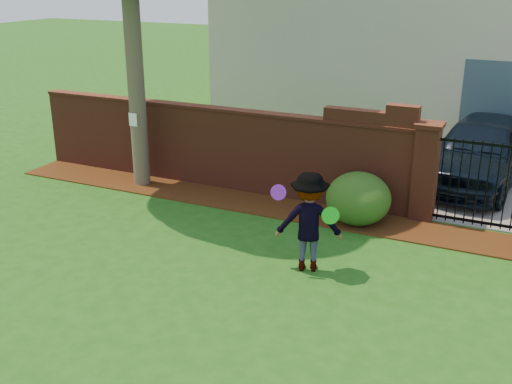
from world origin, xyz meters
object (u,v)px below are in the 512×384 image
at_px(man, 309,222).
at_px(frisbee_purple, 278,192).
at_px(frisbee_green, 330,215).
at_px(car, 478,153).

bearing_deg(man, frisbee_purple, 11.96).
relative_size(frisbee_purple, frisbee_green, 0.89).
relative_size(car, man, 2.77).
relative_size(car, frisbee_green, 16.24).
bearing_deg(frisbee_purple, frisbee_green, 18.46).
distance_m(man, frisbee_purple, 0.70).
xyz_separation_m(car, man, (-1.91, -5.27, 0.04)).
bearing_deg(frisbee_green, car, 73.47).
distance_m(man, frisbee_green, 0.39).
bearing_deg(man, car, -128.88).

